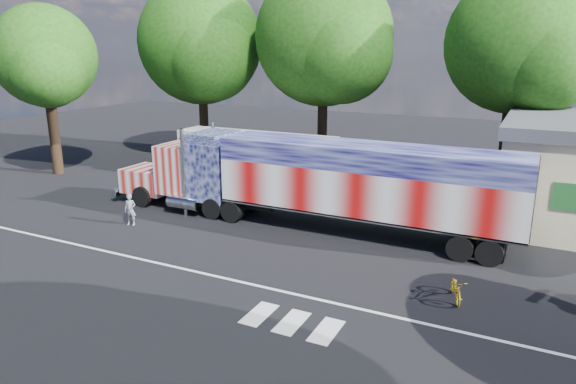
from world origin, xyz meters
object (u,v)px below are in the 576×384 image
at_px(woman, 130,210).
at_px(bicycle, 456,288).
at_px(tree_w_a, 45,57).
at_px(semi_truck, 313,180).
at_px(tree_ne_a, 519,44).
at_px(tree_n_mid, 326,38).
at_px(coach_bus, 256,156).
at_px(tree_nw_a, 202,43).

height_order(woman, bicycle, woman).
height_order(bicycle, tree_w_a, tree_w_a).
bearing_deg(semi_truck, tree_ne_a, 57.84).
relative_size(bicycle, tree_n_mid, 0.11).
height_order(semi_truck, woman, semi_truck).
bearing_deg(tree_ne_a, coach_bus, -159.16).
bearing_deg(tree_nw_a, woman, -67.76).
bearing_deg(tree_ne_a, semi_truck, -122.16).
height_order(semi_truck, tree_ne_a, tree_ne_a).
relative_size(coach_bus, woman, 6.85).
bearing_deg(woman, bicycle, -23.38).
relative_size(semi_truck, tree_nw_a, 1.58).
xyz_separation_m(tree_w_a, tree_nw_a, (5.86, 9.46, 0.96)).
xyz_separation_m(semi_truck, tree_n_mid, (-4.57, 12.44, 6.84)).
height_order(coach_bus, woman, coach_bus).
bearing_deg(tree_ne_a, tree_w_a, -160.14).
xyz_separation_m(woman, tree_n_mid, (3.60, 16.26, 8.41)).
distance_m(woman, tree_ne_a, 24.16).
relative_size(tree_ne_a, tree_n_mid, 0.93).
relative_size(tree_ne_a, tree_nw_a, 0.95).
height_order(woman, tree_n_mid, tree_n_mid).
bearing_deg(tree_n_mid, tree_nw_a, -175.84).
relative_size(woman, tree_nw_a, 0.12).
relative_size(coach_bus, tree_w_a, 0.96).
height_order(woman, tree_nw_a, tree_nw_a).
relative_size(woman, tree_w_a, 0.14).
distance_m(woman, bicycle, 15.81).
height_order(tree_ne_a, tree_nw_a, tree_nw_a).
bearing_deg(tree_nw_a, tree_w_a, -121.81).
relative_size(semi_truck, woman, 13.59).
height_order(bicycle, tree_nw_a, tree_nw_a).
distance_m(semi_truck, bicycle, 9.21).
relative_size(semi_truck, coach_bus, 1.98).
relative_size(semi_truck, tree_ne_a, 1.66).
xyz_separation_m(semi_truck, bicycle, (7.61, -4.82, -1.95)).
xyz_separation_m(coach_bus, bicycle, (14.68, -11.59, -1.22)).
bearing_deg(coach_bus, semi_truck, -43.73).
distance_m(woman, tree_w_a, 15.41).
distance_m(semi_truck, tree_ne_a, 16.02).
bearing_deg(tree_nw_a, coach_bus, -33.58).
distance_m(semi_truck, tree_n_mid, 14.91).
bearing_deg(semi_truck, tree_w_a, 173.69).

